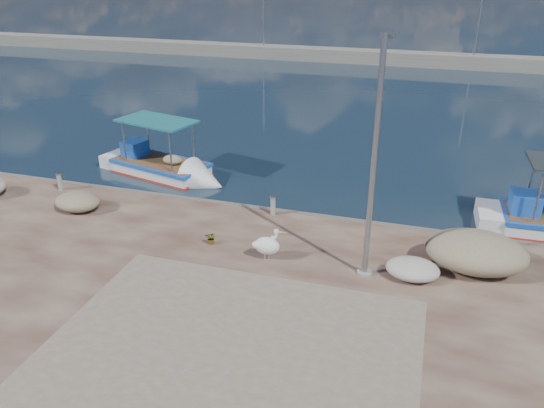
{
  "coord_description": "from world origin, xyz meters",
  "views": [
    {
      "loc": [
        4.95,
        -12.37,
        9.16
      ],
      "look_at": [
        0.0,
        3.8,
        1.3
      ],
      "focal_mm": 35.0,
      "sensor_mm": 36.0,
      "label": 1
    }
  ],
  "objects_px": {
    "boat_left": "(160,169)",
    "lamp_post": "(373,172)",
    "bollard_near": "(273,204)",
    "pelican": "(268,245)"
  },
  "relations": [
    {
      "from": "lamp_post",
      "to": "bollard_near",
      "type": "height_order",
      "value": "lamp_post"
    },
    {
      "from": "pelican",
      "to": "lamp_post",
      "type": "bearing_deg",
      "value": -19.73
    },
    {
      "from": "boat_left",
      "to": "pelican",
      "type": "relative_size",
      "value": 5.9
    },
    {
      "from": "pelican",
      "to": "boat_left",
      "type": "bearing_deg",
      "value": 117.02
    },
    {
      "from": "boat_left",
      "to": "bollard_near",
      "type": "xyz_separation_m",
      "value": [
        6.63,
        -3.62,
        0.67
      ]
    },
    {
      "from": "boat_left",
      "to": "pelican",
      "type": "bearing_deg",
      "value": -28.45
    },
    {
      "from": "lamp_post",
      "to": "boat_left",
      "type": "bearing_deg",
      "value": 147.27
    },
    {
      "from": "lamp_post",
      "to": "bollard_near",
      "type": "distance_m",
      "value": 5.72
    },
    {
      "from": "boat_left",
      "to": "lamp_post",
      "type": "height_order",
      "value": "lamp_post"
    },
    {
      "from": "boat_left",
      "to": "lamp_post",
      "type": "distance_m",
      "value": 12.94
    }
  ]
}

